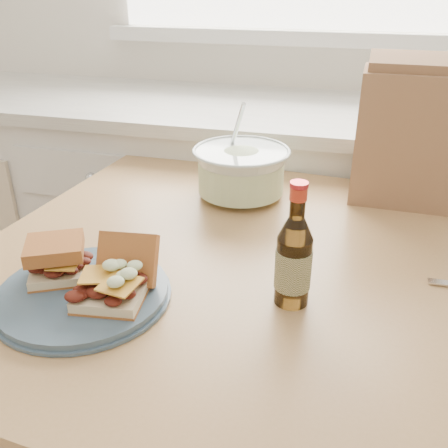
% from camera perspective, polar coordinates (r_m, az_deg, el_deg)
% --- Properties ---
extents(cabinet_run, '(2.50, 0.64, 0.94)m').
position_cam_1_polar(cabinet_run, '(1.86, 4.39, -0.70)').
color(cabinet_run, silver).
rests_on(cabinet_run, ground).
extents(dining_table, '(1.09, 1.09, 0.83)m').
position_cam_1_polar(dining_table, '(1.05, 0.50, -9.41)').
color(dining_table, tan).
rests_on(dining_table, ground).
extents(plate, '(0.29, 0.29, 0.02)m').
position_cam_1_polar(plate, '(0.89, -15.79, -7.66)').
color(plate, '#405668').
rests_on(plate, dining_table).
extents(sandwich_left, '(0.13, 0.12, 0.07)m').
position_cam_1_polar(sandwich_left, '(0.92, -18.59, -3.83)').
color(sandwich_left, beige).
rests_on(sandwich_left, plate).
extents(sandwich_right, '(0.12, 0.16, 0.09)m').
position_cam_1_polar(sandwich_right, '(0.85, -12.24, -6.02)').
color(sandwich_right, beige).
rests_on(sandwich_right, plate).
extents(coleslaw_bowl, '(0.24, 0.24, 0.23)m').
position_cam_1_polar(coleslaw_bowl, '(1.22, 1.95, 5.79)').
color(coleslaw_bowl, silver).
rests_on(coleslaw_bowl, dining_table).
extents(beer_bottle, '(0.06, 0.06, 0.22)m').
position_cam_1_polar(beer_bottle, '(0.82, 7.96, -4.04)').
color(beer_bottle, black).
rests_on(beer_bottle, dining_table).
extents(paper_bag, '(0.24, 0.16, 0.31)m').
position_cam_1_polar(paper_bag, '(1.26, 20.29, 9.20)').
color(paper_bag, '#926547').
rests_on(paper_bag, dining_table).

